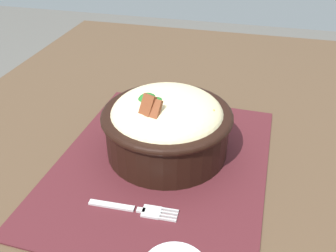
% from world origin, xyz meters
% --- Properties ---
extents(table, '(1.32, 0.92, 0.70)m').
position_xyz_m(table, '(0.00, 0.00, 0.64)').
color(table, '#4C3826').
rests_on(table, ground_plane).
extents(placemat, '(0.43, 0.35, 0.00)m').
position_xyz_m(placemat, '(0.02, 0.00, 0.70)').
color(placemat, '#47191E').
rests_on(placemat, table).
extents(bowl, '(0.21, 0.21, 0.13)m').
position_xyz_m(bowl, '(-0.01, 0.00, 0.76)').
color(bowl, black).
rests_on(bowl, placemat).
extents(fork, '(0.02, 0.13, 0.00)m').
position_xyz_m(fork, '(0.13, -0.01, 0.71)').
color(fork, '#BEBEBE').
rests_on(fork, placemat).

